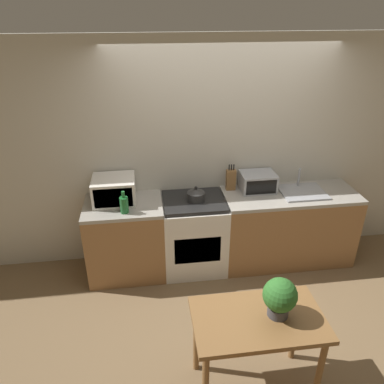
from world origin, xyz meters
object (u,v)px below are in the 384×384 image
Objects in this scene: bottle at (124,205)px; dining_table at (257,328)px; kettle at (196,194)px; microwave at (114,190)px; toaster_oven at (258,182)px; stove_range at (194,234)px.

dining_table is at bearing -55.72° from bottle.
bottle is (-0.78, -0.17, 0.03)m from kettle.
dining_table is (1.12, -1.75, -0.38)m from microwave.
bottle is 1.55m from toaster_oven.
stove_range is 4.55× the size of kettle.
stove_range is 0.91× the size of dining_table.
toaster_oven reaches higher than stove_range.
microwave is at bearing 122.64° from dining_table.
stove_range is 0.52m from kettle.
microwave reaches higher than toaster_oven.
stove_range is 2.26× the size of toaster_oven.
kettle is 0.76m from toaster_oven.
microwave is 1.63m from toaster_oven.
stove_range is 3.68× the size of bottle.
stove_range is at bearing 13.22° from bottle.
kettle reaches higher than dining_table.
dining_table is at bearing -57.36° from microwave.
kettle is 0.81× the size of bottle.
bottle is at bearing -168.27° from toaster_oven.
microwave is at bearing 174.04° from stove_range.
toaster_oven is (0.76, 0.14, 0.56)m from stove_range.
kettle is 1.70m from dining_table.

